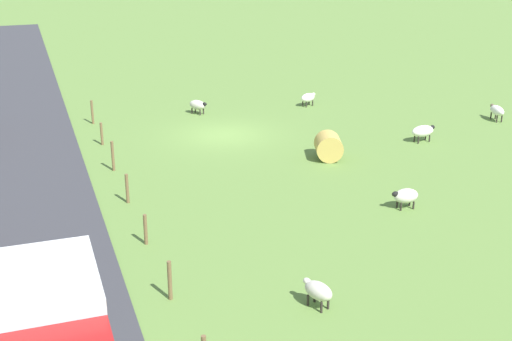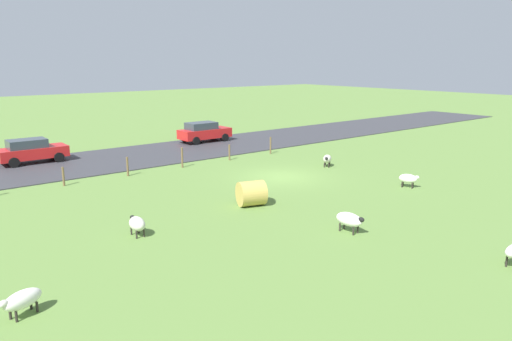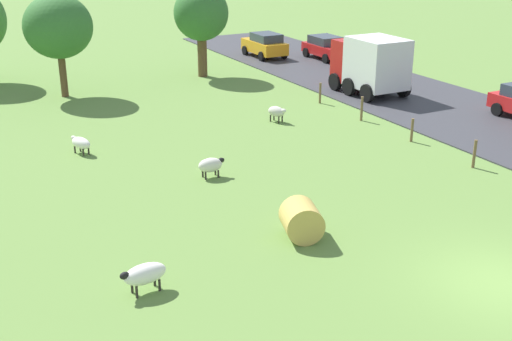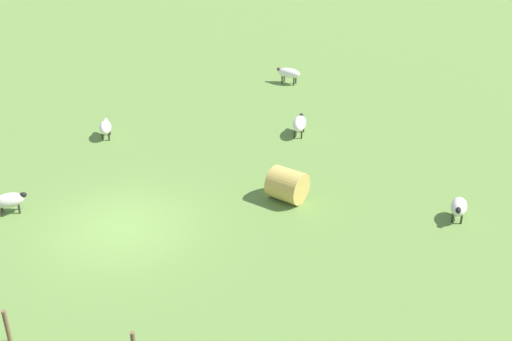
% 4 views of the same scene
% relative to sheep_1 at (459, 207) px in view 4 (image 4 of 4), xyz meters
% --- Properties ---
extents(ground_plane, '(160.00, 160.00, 0.00)m').
position_rel_sheep_1_xyz_m(ground_plane, '(3.69, -10.71, -0.49)').
color(ground_plane, olive).
extents(sheep_1, '(1.05, 0.58, 0.76)m').
position_rel_sheep_1_xyz_m(sheep_1, '(0.00, 0.00, 0.00)').
color(sheep_1, silver).
rests_on(sheep_1, ground_plane).
extents(sheep_2, '(0.66, 1.29, 0.79)m').
position_rel_sheep_1_xyz_m(sheep_2, '(-10.40, -8.52, 0.06)').
color(sheep_2, white).
rests_on(sheep_2, ground_plane).
extents(sheep_3, '(1.29, 0.65, 0.80)m').
position_rel_sheep_1_xyz_m(sheep_3, '(-4.85, -6.68, 0.04)').
color(sheep_3, white).
rests_on(sheep_3, ground_plane).
extents(sheep_4, '(1.10, 0.82, 0.73)m').
position_rel_sheep_1_xyz_m(sheep_4, '(-2.29, -14.41, -0.01)').
color(sheep_4, white).
rests_on(sheep_4, ground_plane).
extents(sheep_6, '(1.01, 1.12, 0.76)m').
position_rel_sheep_1_xyz_m(sheep_6, '(3.95, -14.82, 0.01)').
color(sheep_6, beige).
rests_on(sheep_6, ground_plane).
extents(hay_bale_0, '(1.47, 1.50, 1.17)m').
position_rel_sheep_1_xyz_m(hay_bale_0, '(0.37, -5.89, 0.09)').
color(hay_bale_0, tan).
rests_on(hay_bale_0, ground_plane).
extents(fence_post_1, '(0.12, 0.12, 1.07)m').
position_rel_sheep_1_xyz_m(fence_post_1, '(9.50, -11.15, 0.04)').
color(fence_post_1, brown).
rests_on(fence_post_1, ground_plane).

